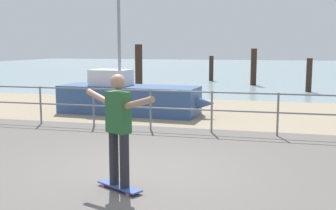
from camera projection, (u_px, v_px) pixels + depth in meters
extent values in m
cube|color=#605B56|center=(117.00, 195.00, 5.97)|extent=(24.00, 10.00, 0.04)
cube|color=tan|center=(206.00, 111.00, 13.65)|extent=(24.00, 6.00, 0.04)
cube|color=#849EA3|center=(252.00, 68.00, 40.49)|extent=(72.00, 50.00, 0.04)
cylinder|color=slate|center=(41.00, 106.00, 11.31)|extent=(0.05, 0.05, 1.05)
cylinder|color=slate|center=(94.00, 108.00, 10.92)|extent=(0.05, 0.05, 1.05)
cylinder|color=slate|center=(151.00, 110.00, 10.53)|extent=(0.05, 0.05, 1.05)
cylinder|color=slate|center=(212.00, 112.00, 10.14)|extent=(0.05, 0.05, 1.05)
cylinder|color=slate|center=(278.00, 115.00, 9.76)|extent=(0.05, 0.05, 1.05)
cylinder|color=slate|center=(150.00, 91.00, 10.46)|extent=(12.56, 0.04, 0.04)
cylinder|color=slate|center=(150.00, 108.00, 10.52)|extent=(12.56, 0.04, 0.04)
cube|color=#335184|center=(129.00, 100.00, 13.05)|extent=(4.48, 1.67, 0.90)
cone|color=#335184|center=(196.00, 103.00, 12.38)|extent=(1.15, 0.83, 0.77)
cylinder|color=gray|center=(119.00, 28.00, 12.83)|extent=(0.10, 0.10, 3.59)
cube|color=silver|center=(111.00, 77.00, 13.14)|extent=(1.25, 0.97, 0.50)
cube|color=#334C8C|center=(120.00, 186.00, 6.12)|extent=(0.80, 0.56, 0.02)
cylinder|color=#E5598C|center=(136.00, 192.00, 6.00)|extent=(0.07, 0.06, 0.06)
cylinder|color=#E5598C|center=(128.00, 195.00, 5.88)|extent=(0.07, 0.06, 0.06)
cylinder|color=#E5598C|center=(112.00, 183.00, 6.38)|extent=(0.07, 0.06, 0.06)
cylinder|color=#E5598C|center=(104.00, 186.00, 6.26)|extent=(0.07, 0.06, 0.06)
cylinder|color=#26262B|center=(124.00, 161.00, 5.99)|extent=(0.14, 0.14, 0.80)
cylinder|color=#26262B|center=(114.00, 158.00, 6.15)|extent=(0.14, 0.14, 0.80)
cube|color=#26592D|center=(118.00, 112.00, 5.97)|extent=(0.41, 0.35, 0.60)
sphere|color=#9E755B|center=(118.00, 82.00, 5.91)|extent=(0.22, 0.22, 0.22)
cylinder|color=#9E755B|center=(139.00, 103.00, 5.64)|extent=(0.53, 0.35, 0.23)
cylinder|color=#9E755B|center=(99.00, 97.00, 6.25)|extent=(0.53, 0.35, 0.23)
cylinder|color=#332319|center=(139.00, 67.00, 20.36)|extent=(0.36, 0.36, 2.23)
cylinder|color=#332319|center=(211.00, 68.00, 25.61)|extent=(0.27, 0.27, 1.55)
cylinder|color=#332319|center=(254.00, 67.00, 22.70)|extent=(0.32, 0.32, 2.02)
cylinder|color=#332319|center=(309.00, 75.00, 19.26)|extent=(0.27, 0.27, 1.59)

